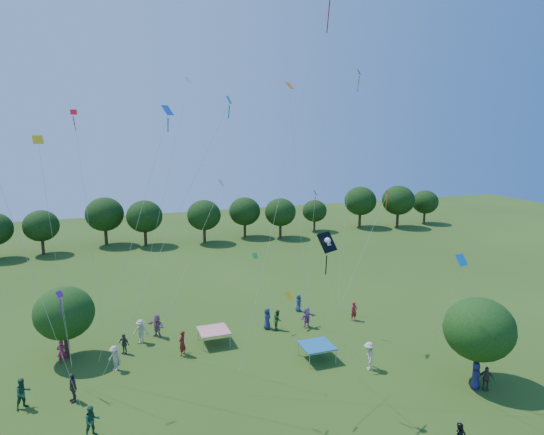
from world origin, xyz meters
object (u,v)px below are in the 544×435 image
(tent_blue, at_px, (317,346))
(near_tree_north, at_px, (64,313))
(near_tree_east, at_px, (479,329))
(red_high_kite, at_px, (313,56))
(pirate_kite, at_px, (328,244))
(tent_red_stripe, at_px, (214,331))

(tent_blue, bearing_deg, near_tree_north, 159.53)
(near_tree_east, relative_size, red_high_kite, 0.23)
(near_tree_north, xyz_separation_m, pirate_kite, (14.63, -11.36, 6.36))
(tent_red_stripe, relative_size, tent_blue, 1.00)
(pirate_kite, xyz_separation_m, red_high_kite, (0.75, 4.08, 10.58))
(tent_red_stripe, bearing_deg, pirate_kite, -66.87)
(tent_blue, relative_size, pirate_kite, 0.24)
(tent_red_stripe, relative_size, pirate_kite, 0.24)
(pirate_kite, bearing_deg, near_tree_north, 142.16)
(near_tree_north, xyz_separation_m, tent_blue, (16.53, -6.17, -2.33))
(near_tree_north, bearing_deg, tent_blue, -20.47)
(tent_red_stripe, xyz_separation_m, tent_blue, (6.24, -4.94, 0.00))
(tent_blue, distance_m, pirate_kite, 10.30)
(pirate_kite, relative_size, red_high_kite, 0.37)
(red_high_kite, bearing_deg, tent_red_stripe, 129.95)
(near_tree_north, relative_size, near_tree_east, 0.93)
(near_tree_north, bearing_deg, pirate_kite, -37.84)
(near_tree_east, relative_size, tent_red_stripe, 2.55)
(tent_red_stripe, distance_m, red_high_kite, 20.83)
(tent_blue, relative_size, red_high_kite, 0.09)
(tent_blue, bearing_deg, red_high_kite, -136.19)
(near_tree_north, distance_m, near_tree_east, 27.73)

